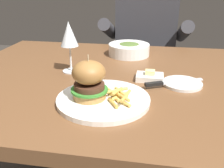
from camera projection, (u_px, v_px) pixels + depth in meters
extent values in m
cube|color=brown|center=(112.00, 80.00, 0.92)|extent=(1.19, 0.91, 0.04)
cylinder|color=brown|center=(36.00, 107.00, 1.51)|extent=(0.06, 0.06, 0.70)
cylinder|color=brown|center=(222.00, 123.00, 1.34)|extent=(0.06, 0.06, 0.70)
cylinder|color=white|center=(103.00, 99.00, 0.72)|extent=(0.27, 0.27, 0.01)
cylinder|color=#B78447|center=(90.00, 94.00, 0.71)|extent=(0.09, 0.09, 0.02)
cylinder|color=#38842D|center=(89.00, 90.00, 0.70)|extent=(0.10, 0.10, 0.01)
cylinder|color=#4C2D1E|center=(89.00, 86.00, 0.70)|extent=(0.09, 0.09, 0.02)
ellipsoid|color=#9C6A35|center=(89.00, 72.00, 0.68)|extent=(0.09, 0.09, 0.07)
cylinder|color=#CCB78C|center=(88.00, 64.00, 0.67)|extent=(0.00, 0.00, 0.05)
cylinder|color=#EABC5B|center=(118.00, 94.00, 0.72)|extent=(0.06, 0.02, 0.01)
cylinder|color=#EABC5B|center=(122.00, 102.00, 0.67)|extent=(0.05, 0.05, 0.01)
cylinder|color=#EABC5B|center=(116.00, 98.00, 0.70)|extent=(0.03, 0.05, 0.01)
cylinder|color=#E0B251|center=(120.00, 96.00, 0.70)|extent=(0.05, 0.06, 0.01)
cylinder|color=gold|center=(113.00, 103.00, 0.67)|extent=(0.04, 0.05, 0.01)
cylinder|color=gold|center=(122.00, 96.00, 0.68)|extent=(0.05, 0.05, 0.01)
cylinder|color=#E0B251|center=(111.00, 91.00, 0.72)|extent=(0.05, 0.05, 0.01)
cylinder|color=#E0B251|center=(116.00, 90.00, 0.72)|extent=(0.06, 0.05, 0.01)
cylinder|color=#EABC5B|center=(121.00, 92.00, 0.70)|extent=(0.05, 0.06, 0.01)
cylinder|color=gold|center=(126.00, 96.00, 0.68)|extent=(0.02, 0.07, 0.01)
cylinder|color=gold|center=(117.00, 91.00, 0.69)|extent=(0.03, 0.05, 0.01)
cylinder|color=silver|center=(71.00, 71.00, 0.95)|extent=(0.07, 0.07, 0.00)
cylinder|color=silver|center=(71.00, 58.00, 0.93)|extent=(0.01, 0.01, 0.10)
cone|color=silver|center=(69.00, 34.00, 0.89)|extent=(0.07, 0.07, 0.09)
cylinder|color=white|center=(182.00, 83.00, 0.83)|extent=(0.13, 0.13, 0.01)
cube|color=silver|center=(183.00, 81.00, 0.83)|extent=(0.14, 0.07, 0.00)
cube|color=black|center=(154.00, 84.00, 0.80)|extent=(0.06, 0.04, 0.01)
cube|color=white|center=(150.00, 77.00, 0.87)|extent=(0.09, 0.07, 0.02)
cube|color=#F4E58C|center=(150.00, 72.00, 0.86)|extent=(0.03, 0.03, 0.02)
cylinder|color=white|center=(129.00, 50.00, 1.14)|extent=(0.19, 0.19, 0.05)
ellipsoid|color=#4C662D|center=(129.00, 45.00, 1.13)|extent=(0.10, 0.10, 0.02)
cube|color=#282833|center=(142.00, 106.00, 1.77)|extent=(0.30, 0.22, 0.46)
cube|color=#333338|center=(146.00, 38.00, 1.57)|extent=(0.36, 0.20, 0.52)
cylinder|color=#333338|center=(109.00, 30.00, 1.51)|extent=(0.07, 0.34, 0.18)
cylinder|color=#333338|center=(184.00, 32.00, 1.44)|extent=(0.07, 0.34, 0.18)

